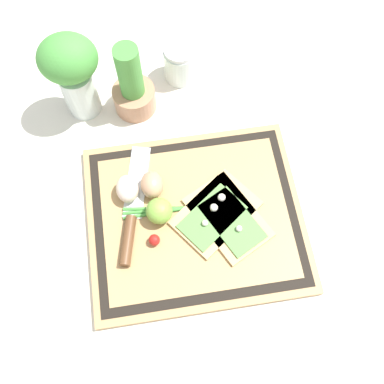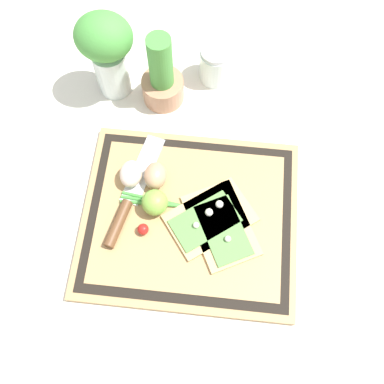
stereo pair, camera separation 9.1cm
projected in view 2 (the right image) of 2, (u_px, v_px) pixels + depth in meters
ground_plane at (190, 220)px, 0.93m from camera, size 6.00×6.00×0.00m
cutting_board at (190, 218)px, 0.92m from camera, size 0.44×0.38×0.02m
pizza_slice_near at (221, 226)px, 0.90m from camera, size 0.18×0.20×0.02m
pizza_slice_far at (209, 219)px, 0.90m from camera, size 0.20×0.19×0.02m
knife at (126, 207)px, 0.91m from camera, size 0.09×0.26×0.02m
egg_brown at (155, 176)px, 0.92m from camera, size 0.05×0.06×0.05m
egg_pink at (131, 174)px, 0.92m from camera, size 0.05×0.06×0.05m
lime at (155, 202)px, 0.89m from camera, size 0.05×0.05×0.05m
cherry_tomato_red at (143, 229)px, 0.89m from camera, size 0.02×0.02×0.02m
scallion_bunch at (184, 206)px, 0.91m from camera, size 0.26×0.04×0.01m
herb_pot at (162, 79)px, 0.99m from camera, size 0.10×0.10×0.19m
sauce_jar at (216, 65)px, 1.03m from camera, size 0.08×0.08×0.09m
herb_glass at (107, 49)px, 0.94m from camera, size 0.12×0.11×0.22m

